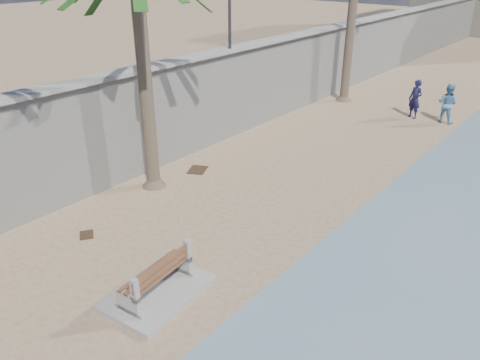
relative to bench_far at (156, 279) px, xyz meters
The scene contains 7 objects.
seawall 17.76m from the bench_far, 107.92° to the left, with size 0.45×70.00×3.50m, color gray.
wall_cap 17.98m from the bench_far, 107.92° to the left, with size 0.80×70.00×0.12m, color gray.
bench_far is the anchor object (origin of this frame).
person_a 16.10m from the bench_far, 91.14° to the left, with size 0.74×0.50×2.05m, color #131336.
person_b 16.41m from the bench_far, 86.39° to the left, with size 0.94×0.73×1.95m, color #517EA8.
debris_c 6.75m from the bench_far, 126.33° to the left, with size 0.73×0.59×0.03m, color #382616.
debris_d 3.42m from the bench_far, behind, with size 0.45×0.36×0.03m, color #382616.
Camera 1 is at (6.99, -2.14, 6.91)m, focal length 35.00 mm.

